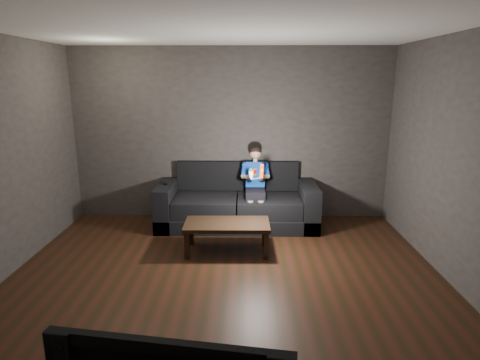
{
  "coord_description": "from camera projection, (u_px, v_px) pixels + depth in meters",
  "views": [
    {
      "loc": [
        0.22,
        -3.82,
        2.2
      ],
      "look_at": [
        0.15,
        1.55,
        0.85
      ],
      "focal_mm": 30.0,
      "sensor_mm": 36.0,
      "label": 1
    }
  ],
  "objects": [
    {
      "name": "wii_remote_black",
      "position": [
        166.0,
        183.0,
        6.08
      ],
      "size": [
        0.07,
        0.16,
        0.03
      ],
      "color": "black",
      "rests_on": "sofa"
    },
    {
      "name": "sofa",
      "position": [
        237.0,
        205.0,
        6.24
      ],
      "size": [
        2.42,
        1.04,
        0.93
      ],
      "color": "black",
      "rests_on": "floor"
    },
    {
      "name": "back_wall",
      "position": [
        231.0,
        135.0,
        6.34
      ],
      "size": [
        5.0,
        0.04,
        2.7
      ],
      "primitive_type": "cube",
      "color": "#352F2F",
      "rests_on": "ground"
    },
    {
      "name": "ceiling",
      "position": [
        221.0,
        22.0,
        3.59
      ],
      "size": [
        5.0,
        5.0,
        0.02
      ],
      "primitive_type": "cube",
      "color": "silver",
      "rests_on": "back_wall"
    },
    {
      "name": "wii_remote_red",
      "position": [
        262.0,
        171.0,
        5.6
      ],
      "size": [
        0.07,
        0.08,
        0.2
      ],
      "color": "red",
      "rests_on": "child"
    },
    {
      "name": "front_wall",
      "position": [
        186.0,
        315.0,
        1.49
      ],
      "size": [
        5.0,
        0.04,
        2.7
      ],
      "primitive_type": "cube",
      "color": "#352F2F",
      "rests_on": "ground"
    },
    {
      "name": "child",
      "position": [
        255.0,
        178.0,
        6.05
      ],
      "size": [
        0.43,
        0.53,
        1.06
      ],
      "color": "black",
      "rests_on": "sofa"
    },
    {
      "name": "nunchuk_white",
      "position": [
        251.0,
        174.0,
        5.62
      ],
      "size": [
        0.08,
        0.11,
        0.16
      ],
      "color": "white",
      "rests_on": "child"
    },
    {
      "name": "floor",
      "position": [
        224.0,
        293.0,
        4.25
      ],
      "size": [
        5.0,
        5.0,
        0.0
      ],
      "primitive_type": "plane",
      "color": "black",
      "rests_on": "ground"
    },
    {
      "name": "coffee_table",
      "position": [
        227.0,
        226.0,
        5.2
      ],
      "size": [
        1.1,
        0.56,
        0.4
      ],
      "color": "black",
      "rests_on": "floor"
    },
    {
      "name": "right_wall",
      "position": [
        480.0,
        170.0,
        3.88
      ],
      "size": [
        0.04,
        5.0,
        2.7
      ],
      "primitive_type": "cube",
      "color": "#352F2F",
      "rests_on": "ground"
    }
  ]
}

